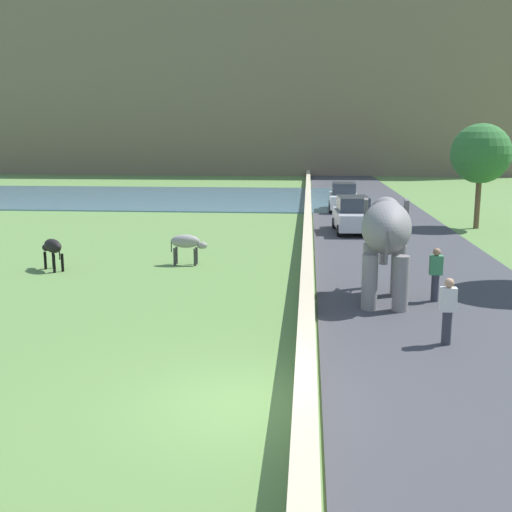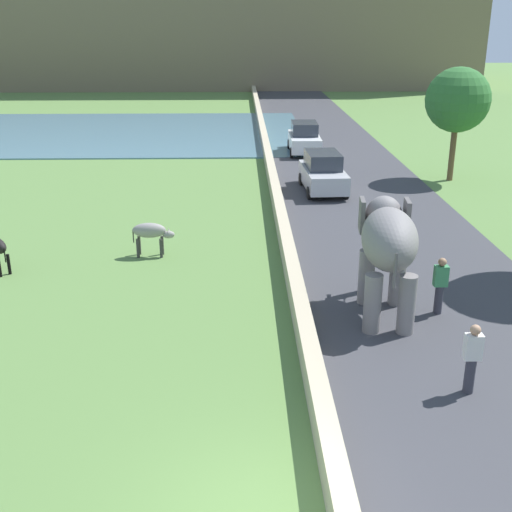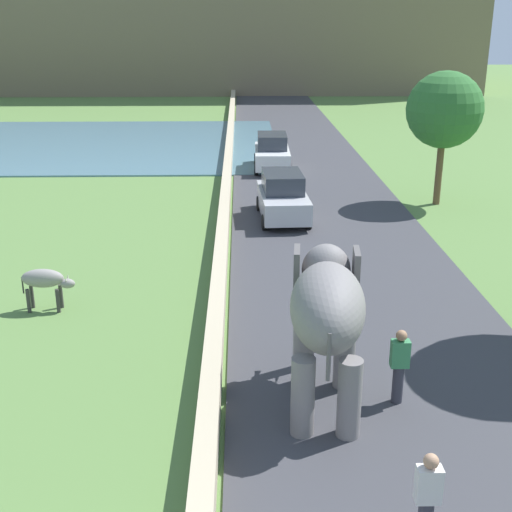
{
  "view_description": "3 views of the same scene",
  "coord_description": "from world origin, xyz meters",
  "px_view_note": "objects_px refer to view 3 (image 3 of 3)",
  "views": [
    {
      "loc": [
        1.19,
        -10.74,
        4.86
      ],
      "look_at": [
        -0.38,
        8.29,
        1.14
      ],
      "focal_mm": 44.27,
      "sensor_mm": 36.0,
      "label": 1
    },
    {
      "loc": [
        -0.34,
        -8.14,
        7.48
      ],
      "look_at": [
        0.08,
        8.44,
        1.35
      ],
      "focal_mm": 45.3,
      "sensor_mm": 36.0,
      "label": 2
    },
    {
      "loc": [
        1.82,
        -4.18,
        7.3
      ],
      "look_at": [
        2.2,
        11.63,
        1.67
      ],
      "focal_mm": 47.08,
      "sensor_mm": 36.0,
      "label": 3
    }
  ],
  "objects_px": {
    "car_silver": "(283,197)",
    "cow_grey": "(45,281)",
    "elephant": "(327,311)",
    "person_trailing": "(427,500)",
    "person_beside_elephant": "(399,365)",
    "car_white": "(272,152)"
  },
  "relations": [
    {
      "from": "elephant",
      "to": "person_trailing",
      "type": "height_order",
      "value": "elephant"
    },
    {
      "from": "elephant",
      "to": "car_silver",
      "type": "bearing_deg",
      "value": 90.11
    },
    {
      "from": "elephant",
      "to": "person_trailing",
      "type": "xyz_separation_m",
      "value": [
        0.98,
        -3.91,
        -1.16
      ]
    },
    {
      "from": "car_silver",
      "to": "car_white",
      "type": "xyz_separation_m",
      "value": [
        0.0,
        8.9,
        0.0
      ]
    },
    {
      "from": "elephant",
      "to": "person_beside_elephant",
      "type": "bearing_deg",
      "value": -1.22
    },
    {
      "from": "person_trailing",
      "to": "cow_grey",
      "type": "height_order",
      "value": "person_trailing"
    },
    {
      "from": "car_white",
      "to": "cow_grey",
      "type": "xyz_separation_m",
      "value": [
        -6.73,
        -17.2,
        -0.06
      ]
    },
    {
      "from": "cow_grey",
      "to": "person_trailing",
      "type": "bearing_deg",
      "value": -48.26
    },
    {
      "from": "elephant",
      "to": "car_silver",
      "type": "xyz_separation_m",
      "value": [
        -0.02,
        13.07,
        -1.14
      ]
    },
    {
      "from": "person_beside_elephant",
      "to": "car_white",
      "type": "height_order",
      "value": "car_white"
    },
    {
      "from": "person_beside_elephant",
      "to": "car_white",
      "type": "distance_m",
      "value": 22.04
    },
    {
      "from": "person_beside_elephant",
      "to": "cow_grey",
      "type": "bearing_deg",
      "value": 149.74
    },
    {
      "from": "elephant",
      "to": "person_trailing",
      "type": "relative_size",
      "value": 2.17
    },
    {
      "from": "elephant",
      "to": "cow_grey",
      "type": "height_order",
      "value": "elephant"
    },
    {
      "from": "car_silver",
      "to": "car_white",
      "type": "distance_m",
      "value": 8.9
    },
    {
      "from": "person_beside_elephant",
      "to": "car_silver",
      "type": "distance_m",
      "value": 13.18
    },
    {
      "from": "person_beside_elephant",
      "to": "person_trailing",
      "type": "distance_m",
      "value": 3.91
    },
    {
      "from": "person_beside_elephant",
      "to": "cow_grey",
      "type": "distance_m",
      "value": 9.51
    },
    {
      "from": "car_silver",
      "to": "person_trailing",
      "type": "bearing_deg",
      "value": -86.6
    },
    {
      "from": "person_beside_elephant",
      "to": "car_silver",
      "type": "bearing_deg",
      "value": 96.47
    },
    {
      "from": "person_beside_elephant",
      "to": "car_silver",
      "type": "xyz_separation_m",
      "value": [
        -1.49,
        13.1,
        0.03
      ]
    },
    {
      "from": "car_silver",
      "to": "cow_grey",
      "type": "distance_m",
      "value": 10.69
    }
  ]
}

